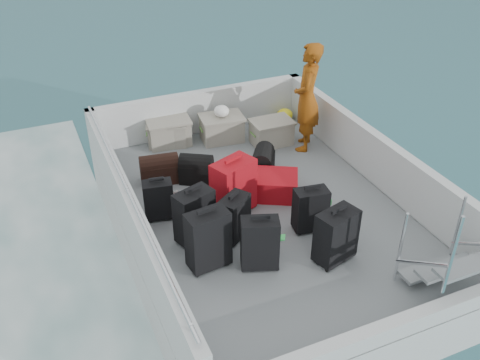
{
  "coord_description": "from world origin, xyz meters",
  "views": [
    {
      "loc": [
        -2.57,
        -5.12,
        4.68
      ],
      "look_at": [
        -0.25,
        0.21,
        1.0
      ],
      "focal_mm": 40.0,
      "sensor_mm": 36.0,
      "label": 1
    }
  ],
  "objects_px": {
    "suitcase_1": "(195,217)",
    "crate_0": "(167,134)",
    "suitcase_3": "(260,244)",
    "suitcase_0": "(208,240)",
    "suitcase_6": "(336,237)",
    "suitcase_2": "(158,200)",
    "suitcase_4": "(234,218)",
    "crate_1": "(169,133)",
    "suitcase_8": "(269,185)",
    "crate_3": "(271,133)",
    "suitcase_7": "(310,210)",
    "passenger": "(307,98)",
    "suitcase_5": "(233,187)",
    "crate_2": "(222,129)"
  },
  "relations": [
    {
      "from": "suitcase_3",
      "to": "suitcase_8",
      "type": "distance_m",
      "value": 1.48
    },
    {
      "from": "suitcase_1",
      "to": "passenger",
      "type": "distance_m",
      "value": 2.83
    },
    {
      "from": "suitcase_3",
      "to": "suitcase_0",
      "type": "bearing_deg",
      "value": 174.87
    },
    {
      "from": "suitcase_8",
      "to": "crate_2",
      "type": "xyz_separation_m",
      "value": [
        0.01,
        1.72,
        0.04
      ]
    },
    {
      "from": "suitcase_1",
      "to": "suitcase_5",
      "type": "distance_m",
      "value": 0.74
    },
    {
      "from": "suitcase_7",
      "to": "passenger",
      "type": "bearing_deg",
      "value": 70.55
    },
    {
      "from": "suitcase_8",
      "to": "suitcase_5",
      "type": "bearing_deg",
      "value": 135.56
    },
    {
      "from": "suitcase_3",
      "to": "suitcase_8",
      "type": "xyz_separation_m",
      "value": [
        0.74,
        1.27,
        -0.17
      ]
    },
    {
      "from": "suitcase_0",
      "to": "crate_0",
      "type": "bearing_deg",
      "value": 75.07
    },
    {
      "from": "suitcase_0",
      "to": "suitcase_6",
      "type": "bearing_deg",
      "value": -26.09
    },
    {
      "from": "suitcase_2",
      "to": "passenger",
      "type": "height_order",
      "value": "passenger"
    },
    {
      "from": "suitcase_0",
      "to": "suitcase_2",
      "type": "height_order",
      "value": "suitcase_0"
    },
    {
      "from": "suitcase_7",
      "to": "suitcase_8",
      "type": "distance_m",
      "value": 0.91
    },
    {
      "from": "suitcase_6",
      "to": "suitcase_4",
      "type": "bearing_deg",
      "value": 121.92
    },
    {
      "from": "suitcase_6",
      "to": "passenger",
      "type": "xyz_separation_m",
      "value": [
        1.0,
        2.49,
        0.51
      ]
    },
    {
      "from": "suitcase_3",
      "to": "crate_2",
      "type": "xyz_separation_m",
      "value": [
        0.75,
        2.99,
        -0.13
      ]
    },
    {
      "from": "suitcase_3",
      "to": "suitcase_4",
      "type": "xyz_separation_m",
      "value": [
        -0.06,
        0.59,
        -0.03
      ]
    },
    {
      "from": "suitcase_2",
      "to": "crate_3",
      "type": "bearing_deg",
      "value": 39.21
    },
    {
      "from": "suitcase_7",
      "to": "suitcase_8",
      "type": "bearing_deg",
      "value": 105.98
    },
    {
      "from": "suitcase_7",
      "to": "crate_2",
      "type": "relative_size",
      "value": 0.89
    },
    {
      "from": "suitcase_8",
      "to": "passenger",
      "type": "relative_size",
      "value": 0.46
    },
    {
      "from": "suitcase_1",
      "to": "crate_0",
      "type": "relative_size",
      "value": 1.18
    },
    {
      "from": "suitcase_0",
      "to": "crate_0",
      "type": "relative_size",
      "value": 1.24
    },
    {
      "from": "suitcase_3",
      "to": "crate_3",
      "type": "distance_m",
      "value": 2.94
    },
    {
      "from": "crate_2",
      "to": "suitcase_1",
      "type": "bearing_deg",
      "value": -119.01
    },
    {
      "from": "suitcase_1",
      "to": "crate_1",
      "type": "height_order",
      "value": "suitcase_1"
    },
    {
      "from": "crate_1",
      "to": "crate_2",
      "type": "height_order",
      "value": "same"
    },
    {
      "from": "suitcase_7",
      "to": "crate_0",
      "type": "xyz_separation_m",
      "value": [
        -0.96,
        2.82,
        -0.11
      ]
    },
    {
      "from": "suitcase_0",
      "to": "suitcase_4",
      "type": "bearing_deg",
      "value": 30.48
    },
    {
      "from": "suitcase_1",
      "to": "suitcase_3",
      "type": "xyz_separation_m",
      "value": [
        0.5,
        -0.74,
        -0.02
      ]
    },
    {
      "from": "suitcase_1",
      "to": "suitcase_3",
      "type": "distance_m",
      "value": 0.89
    },
    {
      "from": "suitcase_0",
      "to": "suitcase_8",
      "type": "height_order",
      "value": "suitcase_0"
    },
    {
      "from": "suitcase_8",
      "to": "crate_1",
      "type": "height_order",
      "value": "crate_1"
    },
    {
      "from": "suitcase_3",
      "to": "crate_3",
      "type": "xyz_separation_m",
      "value": [
        1.42,
        2.57,
        -0.14
      ]
    },
    {
      "from": "suitcase_0",
      "to": "crate_3",
      "type": "distance_m",
      "value": 3.04
    },
    {
      "from": "suitcase_6",
      "to": "suitcase_8",
      "type": "height_order",
      "value": "suitcase_6"
    },
    {
      "from": "suitcase_2",
      "to": "suitcase_4",
      "type": "bearing_deg",
      "value": -36.62
    },
    {
      "from": "suitcase_1",
      "to": "crate_2",
      "type": "distance_m",
      "value": 2.58
    },
    {
      "from": "suitcase_2",
      "to": "crate_2",
      "type": "relative_size",
      "value": 0.83
    },
    {
      "from": "suitcase_3",
      "to": "suitcase_4",
      "type": "relative_size",
      "value": 1.1
    },
    {
      "from": "crate_1",
      "to": "suitcase_5",
      "type": "bearing_deg",
      "value": -84.29
    },
    {
      "from": "suitcase_5",
      "to": "crate_1",
      "type": "relative_size",
      "value": 1.16
    },
    {
      "from": "suitcase_8",
      "to": "crate_3",
      "type": "distance_m",
      "value": 1.47
    },
    {
      "from": "suitcase_0",
      "to": "crate_1",
      "type": "distance_m",
      "value": 3.0
    },
    {
      "from": "suitcase_4",
      "to": "suitcase_2",
      "type": "bearing_deg",
      "value": 99.42
    },
    {
      "from": "crate_0",
      "to": "crate_3",
      "type": "bearing_deg",
      "value": -22.53
    },
    {
      "from": "suitcase_1",
      "to": "suitcase_6",
      "type": "relative_size",
      "value": 1.04
    },
    {
      "from": "suitcase_4",
      "to": "crate_1",
      "type": "relative_size",
      "value": 0.91
    },
    {
      "from": "suitcase_5",
      "to": "suitcase_8",
      "type": "relative_size",
      "value": 0.96
    },
    {
      "from": "suitcase_0",
      "to": "suitcase_3",
      "type": "xyz_separation_m",
      "value": [
        0.51,
        -0.24,
        -0.04
      ]
    }
  ]
}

